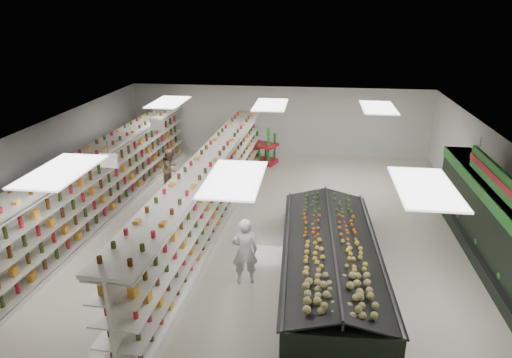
# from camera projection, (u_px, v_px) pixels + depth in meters

# --- Properties ---
(floor) EXTENTS (16.00, 16.00, 0.00)m
(floor) POSITION_uv_depth(u_px,v_px,m) (257.00, 227.00, 14.71)
(floor) COLOR beige
(floor) RESTS_ON ground
(ceiling) EXTENTS (14.00, 16.00, 0.02)m
(ceiling) POSITION_uv_depth(u_px,v_px,m) (257.00, 130.00, 13.58)
(ceiling) COLOR white
(ceiling) RESTS_ON wall_back
(wall_back) EXTENTS (14.00, 0.02, 3.20)m
(wall_back) POSITION_uv_depth(u_px,v_px,m) (278.00, 121.00, 21.56)
(wall_back) COLOR silver
(wall_back) RESTS_ON floor
(wall_left) EXTENTS (0.02, 16.00, 3.20)m
(wall_left) POSITION_uv_depth(u_px,v_px,m) (46.00, 171.00, 14.98)
(wall_left) COLOR silver
(wall_left) RESTS_ON floor
(wall_right) EXTENTS (0.02, 16.00, 3.20)m
(wall_right) POSITION_uv_depth(u_px,v_px,m) (495.00, 191.00, 13.30)
(wall_right) COLOR silver
(wall_right) RESTS_ON floor
(produce_wall_case) EXTENTS (0.93, 8.00, 2.20)m
(produce_wall_case) POSITION_uv_depth(u_px,v_px,m) (494.00, 224.00, 12.10)
(produce_wall_case) COLOR black
(produce_wall_case) RESTS_ON floor
(aisle_sign_near) EXTENTS (0.52, 0.06, 0.75)m
(aisle_sign_near) POSITION_uv_depth(u_px,v_px,m) (109.00, 161.00, 12.34)
(aisle_sign_near) COLOR white
(aisle_sign_near) RESTS_ON ceiling
(aisle_sign_far) EXTENTS (0.52, 0.06, 0.75)m
(aisle_sign_far) POSITION_uv_depth(u_px,v_px,m) (158.00, 125.00, 16.04)
(aisle_sign_far) COLOR white
(aisle_sign_far) RESTS_ON ceiling
(hortifruti_banner) EXTENTS (0.12, 3.20, 0.95)m
(hortifruti_banner) POSITION_uv_depth(u_px,v_px,m) (492.00, 174.00, 11.63)
(hortifruti_banner) COLOR #207926
(hortifruti_banner) RESTS_ON ceiling
(gondola_left) EXTENTS (1.59, 13.50, 2.34)m
(gondola_left) POSITION_uv_depth(u_px,v_px,m) (106.00, 182.00, 15.46)
(gondola_left) COLOR silver
(gondola_left) RESTS_ON floor
(gondola_center) EXTENTS (1.58, 13.47, 2.33)m
(gondola_center) POSITION_uv_depth(u_px,v_px,m) (210.00, 195.00, 14.40)
(gondola_center) COLOR silver
(gondola_center) RESTS_ON floor
(produce_island) EXTENTS (2.81, 7.14, 1.05)m
(produce_island) POSITION_uv_depth(u_px,v_px,m) (331.00, 254.00, 12.13)
(produce_island) COLOR black
(produce_island) RESTS_ON floor
(soda_endcap) EXTENTS (1.48, 1.26, 1.60)m
(soda_endcap) POSITION_uv_depth(u_px,v_px,m) (263.00, 146.00, 20.42)
(soda_endcap) COLOR red
(soda_endcap) RESTS_ON floor
(shopper_main) EXTENTS (0.73, 0.56, 1.79)m
(shopper_main) POSITION_uv_depth(u_px,v_px,m) (245.00, 251.00, 11.46)
(shopper_main) COLOR white
(shopper_main) RESTS_ON floor
(shopper_background) EXTENTS (0.63, 0.84, 1.54)m
(shopper_background) POSITION_uv_depth(u_px,v_px,m) (170.00, 169.00, 17.67)
(shopper_background) COLOR tan
(shopper_background) RESTS_ON floor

